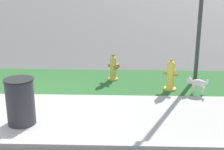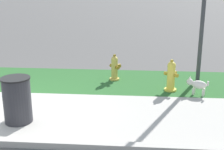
{
  "view_description": "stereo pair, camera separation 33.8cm",
  "coord_description": "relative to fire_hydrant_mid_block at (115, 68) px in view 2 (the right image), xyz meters",
  "views": [
    {
      "loc": [
        2.37,
        -5.85,
        2.68
      ],
      "look_at": [
        2.11,
        1.61,
        0.4
      ],
      "focal_mm": 50.0,
      "sensor_mm": 36.0,
      "label": 1
    },
    {
      "loc": [
        2.71,
        -5.83,
        2.68
      ],
      "look_at": [
        2.11,
        1.61,
        0.4
      ],
      "focal_mm": 50.0,
      "sensor_mm": 36.0,
      "label": 2
    }
  ],
  "objects": [
    {
      "name": "fire_hydrant_mid_block",
      "position": [
        0.0,
        0.0,
        0.0
      ],
      "size": [
        0.33,
        0.33,
        0.73
      ],
      "rotation": [
        0.0,
        0.0,
        5.42
      ],
      "color": "gold",
      "rests_on": "ground"
    },
    {
      "name": "grass_verge",
      "position": [
        -2.11,
        -0.13,
        -0.34
      ],
      "size": [
        18.0,
        2.24,
        0.01
      ],
      "primitive_type": "cube",
      "color": "#2D662D",
      "rests_on": "ground"
    },
    {
      "name": "sidewalk_pavement",
      "position": [
        -2.11,
        -2.47,
        -0.34
      ],
      "size": [
        18.0,
        2.43,
        0.01
      ],
      "primitive_type": "cube",
      "color": "#BCB7AD",
      "rests_on": "ground"
    },
    {
      "name": "fire_hydrant_near_corner",
      "position": [
        1.47,
        -0.77,
        0.04
      ],
      "size": [
        0.36,
        0.35,
        0.8
      ],
      "rotation": [
        0.0,
        0.0,
        5.67
      ],
      "color": "yellow",
      "rests_on": "ground"
    },
    {
      "name": "ground_plane",
      "position": [
        -2.11,
        -2.47,
        -0.35
      ],
      "size": [
        120.0,
        120.0,
        0.0
      ],
      "primitive_type": "plane",
      "color": "#5B5956"
    },
    {
      "name": "small_white_dog",
      "position": [
        2.07,
        -1.03,
        -0.09
      ],
      "size": [
        0.5,
        0.33,
        0.44
      ],
      "rotation": [
        0.0,
        0.0,
        2.75
      ],
      "color": "silver",
      "rests_on": "ground"
    },
    {
      "name": "trash_bin",
      "position": [
        -1.68,
        -2.85,
        0.11
      ],
      "size": [
        0.56,
        0.56,
        0.91
      ],
      "color": "#333338",
      "rests_on": "ground"
    }
  ]
}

